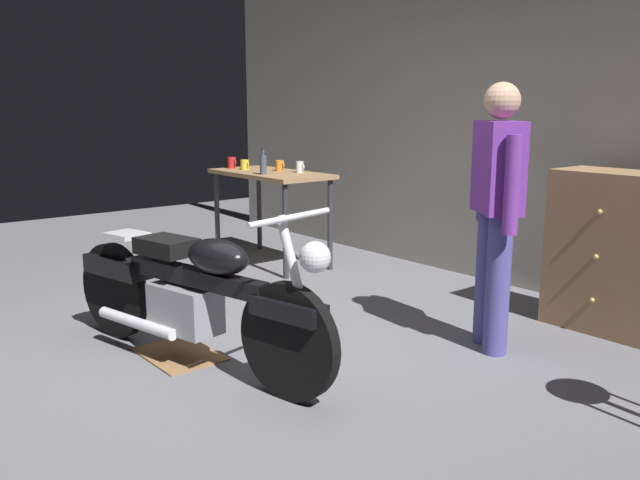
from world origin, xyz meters
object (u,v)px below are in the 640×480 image
(person_standing, at_px, (496,205))
(wooden_dresser, at_px, (613,252))
(motorcycle, at_px, (192,293))
(mug_orange_travel, at_px, (280,166))
(mug_yellow_tall, at_px, (245,165))
(mug_red_diner, at_px, (232,163))
(mug_white_ceramic, at_px, (300,167))
(bottle, at_px, (263,164))

(person_standing, distance_m, wooden_dresser, 1.05)
(motorcycle, height_order, wooden_dresser, wooden_dresser)
(motorcycle, relative_size, person_standing, 1.29)
(mug_orange_travel, relative_size, mug_yellow_tall, 1.03)
(motorcycle, bearing_deg, mug_yellow_tall, 128.68)
(motorcycle, relative_size, mug_red_diner, 18.02)
(motorcycle, height_order, mug_orange_travel, mug_orange_travel)
(wooden_dresser, relative_size, mug_red_diner, 9.18)
(mug_orange_travel, relative_size, mug_red_diner, 1.01)
(motorcycle, distance_m, mug_yellow_tall, 2.90)
(person_standing, xyz_separation_m, mug_red_diner, (-3.34, 0.17, 0.03))
(mug_white_ceramic, distance_m, bottle, 0.38)
(motorcycle, distance_m, bottle, 2.45)
(mug_white_ceramic, bearing_deg, bottle, -102.72)
(bottle, bearing_deg, motorcycle, -44.89)
(motorcycle, xyz_separation_m, wooden_dresser, (1.25, 2.54, 0.10))
(mug_orange_travel, bearing_deg, bottle, -60.35)
(mug_white_ceramic, xyz_separation_m, bottle, (-0.08, -0.37, 0.04))
(wooden_dresser, distance_m, bottle, 3.10)
(person_standing, distance_m, mug_yellow_tall, 3.17)
(mug_red_diner, bearing_deg, bottle, -7.93)
(motorcycle, bearing_deg, mug_orange_travel, 121.19)
(person_standing, relative_size, mug_red_diner, 13.94)
(wooden_dresser, relative_size, mug_yellow_tall, 9.38)
(mug_red_diner, relative_size, bottle, 0.50)
(mug_orange_travel, bearing_deg, person_standing, -8.01)
(motorcycle, distance_m, person_standing, 1.93)
(wooden_dresser, height_order, mug_red_diner, wooden_dresser)
(person_standing, bearing_deg, mug_red_diner, 31.90)
(motorcycle, bearing_deg, wooden_dresser, 51.99)
(motorcycle, bearing_deg, mug_red_diner, 131.45)
(motorcycle, distance_m, mug_orange_travel, 2.79)
(mug_red_diner, bearing_deg, mug_orange_travel, 23.57)
(mug_yellow_tall, bearing_deg, person_standing, -3.77)
(person_standing, relative_size, bottle, 6.93)
(person_standing, distance_m, bottle, 2.64)
(motorcycle, xyz_separation_m, bottle, (-1.69, 1.68, 0.55))
(mug_yellow_tall, bearing_deg, wooden_dresser, 11.85)
(mug_white_ceramic, height_order, mug_orange_travel, mug_white_ceramic)
(mug_white_ceramic, relative_size, bottle, 0.45)
(motorcycle, bearing_deg, person_standing, 47.57)
(wooden_dresser, bearing_deg, bottle, -163.71)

